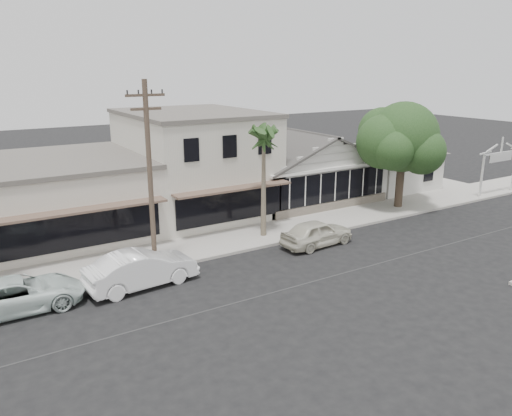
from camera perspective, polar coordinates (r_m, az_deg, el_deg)
ground at (r=25.36m, az=12.57°, el=-6.58°), size 140.00×140.00×0.00m
sidewalk_north at (r=26.62m, az=-10.58°, el=-5.20°), size 90.00×3.50×0.15m
corner_shop at (r=36.90m, az=4.99°, el=5.02°), size 10.40×8.60×5.10m
side_cottage at (r=41.77m, az=14.87°, el=4.26°), size 6.00×6.00×3.00m
arch_sign at (r=41.82m, az=26.18°, el=5.49°), size 4.12×0.12×3.95m
row_building_near at (r=33.63m, az=-7.12°, el=4.99°), size 8.00×10.00×6.50m
row_building_midnear at (r=31.34m, az=-22.15°, el=0.97°), size 10.00×10.00×4.20m
utility_pole at (r=23.58m, az=-12.04°, el=3.94°), size 1.80×0.24×9.00m
car_0 at (r=27.59m, az=6.97°, el=-2.84°), size 4.37×2.00×1.45m
car_1 at (r=22.97m, az=-12.97°, el=-6.81°), size 5.13×2.18×1.65m
car_2 at (r=22.45m, az=-25.52°, el=-8.89°), size 5.08×2.36×1.41m
shade_tree at (r=35.30m, az=16.15°, el=7.60°), size 6.61×5.97×7.33m
palm_east at (r=27.51m, az=0.89°, el=8.11°), size 2.25×2.25×6.81m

